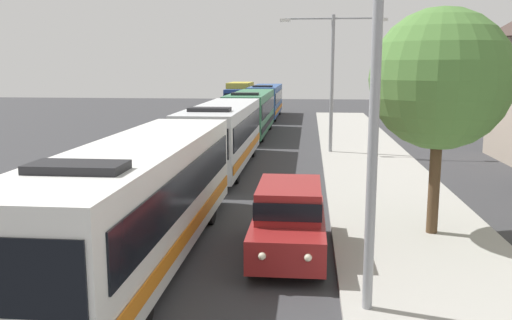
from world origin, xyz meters
TOP-DOWN VIEW (x-y plane):
  - bus_lead at (-1.30, 11.58)m, footprint 2.58×12.26m
  - bus_second_in_line at (-1.30, 24.52)m, footprint 2.58×11.59m
  - bus_middle at (-1.30, 37.30)m, footprint 2.58×11.99m
  - bus_fourth_in_line at (-1.30, 50.48)m, footprint 2.58×11.80m
  - white_suv at (2.40, 12.37)m, footprint 1.86×4.68m
  - box_truck_oncoming at (-4.60, 56.37)m, footprint 2.35×7.47m
  - streetlamp_near at (4.10, 9.02)m, footprint 6.04×0.28m
  - streetlamp_mid at (4.10, 29.16)m, footprint 5.81×0.28m
  - roadside_tree at (6.49, 14.26)m, footprint 3.94×3.94m

SIDE VIEW (x-z plane):
  - white_suv at x=2.40m, z-range 0.08..1.98m
  - bus_second_in_line at x=-1.30m, z-range 0.09..3.30m
  - bus_fourth_in_line at x=-1.30m, z-range 0.09..3.30m
  - bus_middle at x=-1.30m, z-range 0.09..3.30m
  - bus_lead at x=-1.30m, z-range 0.09..3.30m
  - box_truck_oncoming at x=-4.60m, z-range 0.13..3.28m
  - roadside_tree at x=6.49m, z-range 1.36..7.77m
  - streetlamp_mid at x=4.10m, z-range 1.05..8.58m
  - streetlamp_near at x=4.10m, z-range 1.06..8.67m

